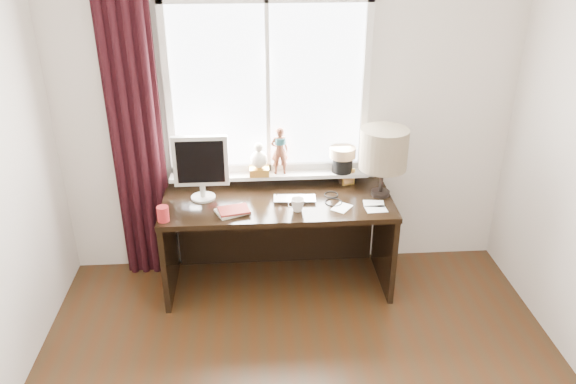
{
  "coord_description": "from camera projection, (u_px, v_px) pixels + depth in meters",
  "views": [
    {
      "loc": [
        -0.28,
        -2.06,
        2.64
      ],
      "look_at": [
        -0.05,
        1.25,
        1.0
      ],
      "focal_mm": 35.0,
      "sensor_mm": 36.0,
      "label": 1
    }
  ],
  "objects": [
    {
      "name": "wall_back",
      "position": [
        288.0,
        112.0,
        4.24
      ],
      "size": [
        3.5,
        0.0,
        2.6
      ],
      "primitive_type": "cube",
      "rotation": [
        1.57,
        0.0,
        0.0
      ],
      "color": "silver",
      "rests_on": "ground"
    },
    {
      "name": "laptop",
      "position": [
        295.0,
        199.0,
        4.13
      ],
      "size": [
        0.32,
        0.22,
        0.02
      ],
      "primitive_type": "imported",
      "rotation": [
        0.0,
        0.0,
        -0.06
      ],
      "color": "silver",
      "rests_on": "desk"
    },
    {
      "name": "mug",
      "position": [
        298.0,
        204.0,
        3.97
      ],
      "size": [
        0.13,
        0.13,
        0.1
      ],
      "primitive_type": "imported",
      "rotation": [
        0.0,
        0.0,
        0.47
      ],
      "color": "white",
      "rests_on": "desk"
    },
    {
      "name": "red_cup",
      "position": [
        163.0,
        214.0,
        3.84
      ],
      "size": [
        0.08,
        0.08,
        0.11
      ],
      "primitive_type": "cylinder",
      "color": "#A91F22",
      "rests_on": "desk"
    },
    {
      "name": "window",
      "position": [
        270.0,
        115.0,
        4.18
      ],
      "size": [
        1.52,
        0.21,
        1.4
      ],
      "color": "white",
      "rests_on": "ground"
    },
    {
      "name": "curtain",
      "position": [
        137.0,
        144.0,
        4.17
      ],
      "size": [
        0.38,
        0.09,
        2.25
      ],
      "color": "black",
      "rests_on": "floor"
    },
    {
      "name": "desk",
      "position": [
        277.0,
        222.0,
        4.34
      ],
      "size": [
        1.7,
        0.7,
        0.75
      ],
      "color": "black",
      "rests_on": "floor"
    },
    {
      "name": "monitor",
      "position": [
        201.0,
        164.0,
        4.04
      ],
      "size": [
        0.4,
        0.18,
        0.49
      ],
      "color": "beige",
      "rests_on": "desk"
    },
    {
      "name": "notebook_stack",
      "position": [
        233.0,
        211.0,
        3.96
      ],
      "size": [
        0.27,
        0.23,
        0.03
      ],
      "color": "beige",
      "rests_on": "desk"
    },
    {
      "name": "brush_holder",
      "position": [
        344.0,
        175.0,
        4.39
      ],
      "size": [
        0.09,
        0.09,
        0.25
      ],
      "color": "black",
      "rests_on": "desk"
    },
    {
      "name": "icon_frame",
      "position": [
        349.0,
        177.0,
        4.35
      ],
      "size": [
        0.1,
        0.04,
        0.13
      ],
      "color": "gold",
      "rests_on": "desk"
    },
    {
      "name": "table_lamp",
      "position": [
        384.0,
        150.0,
        4.06
      ],
      "size": [
        0.35,
        0.35,
        0.52
      ],
      "color": "black",
      "rests_on": "desk"
    },
    {
      "name": "loose_papers",
      "position": [
        364.0,
        207.0,
        4.04
      ],
      "size": [
        0.41,
        0.21,
        0.0
      ],
      "color": "white",
      "rests_on": "desk"
    },
    {
      "name": "desk_cables",
      "position": [
        320.0,
        199.0,
        4.15
      ],
      "size": [
        0.49,
        0.27,
        0.01
      ],
      "color": "black",
      "rests_on": "desk"
    }
  ]
}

